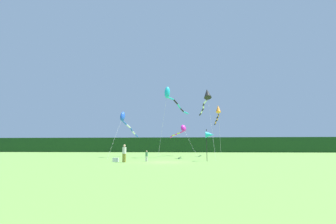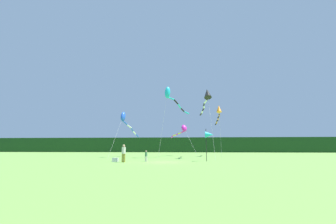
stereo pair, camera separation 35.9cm
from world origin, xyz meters
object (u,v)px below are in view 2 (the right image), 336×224
cooler_box (115,160)px  kite_blue (125,120)px  person_child (146,155)px  kite_black (207,96)px  person_adult (124,152)px  banner_flag_pole (209,135)px  kite_orange (219,111)px  kite_magenta (183,129)px  kite_cyan (170,95)px

cooler_box → kite_blue: size_ratio=0.05×
person_child → kite_black: 12.68m
person_adult → banner_flag_pole: banner_flag_pole is taller
kite_orange → kite_magenta: kite_orange is taller
kite_black → person_adult: bearing=-136.4°
banner_flag_pole → cooler_box: bearing=-169.4°
person_adult → person_child: size_ratio=1.54×
kite_blue → kite_magenta: size_ratio=1.35×
kite_orange → kite_magenta: bearing=157.1°
kite_cyan → cooler_box: bearing=-116.0°
kite_black → kite_magenta: (-3.57, 9.29, -3.92)m
person_adult → kite_black: kite_black is taller
banner_flag_pole → kite_orange: size_ratio=0.42×
banner_flag_pole → kite_magenta: (-3.27, 15.57, 1.69)m
person_child → banner_flag_pole: bearing=8.3°
person_adult → cooler_box: (-0.97, 0.45, -0.77)m
person_child → kite_magenta: 17.31m
person_child → cooler_box: size_ratio=1.92×
person_adult → kite_orange: kite_orange is taller
banner_flag_pole → kite_blue: kite_blue is taller
person_adult → kite_orange: 20.04m
person_child → kite_magenta: size_ratio=0.14×
kite_black → kite_cyan: (-5.15, 1.74, 0.50)m
cooler_box → kite_black: (9.94, 8.09, 8.19)m
kite_black → kite_blue: (-12.09, 3.20, -2.83)m
person_adult → kite_cyan: size_ratio=0.17×
kite_black → kite_magenta: 10.69m
cooler_box → kite_magenta: 19.00m
person_child → kite_cyan: kite_cyan is taller
cooler_box → kite_orange: 20.52m
kite_black → kite_cyan: 5.46m
cooler_box → kite_black: bearing=39.1°
kite_orange → kite_black: (-2.33, -6.79, 1.19)m
cooler_box → kite_orange: bearing=50.5°
person_child → kite_blue: kite_blue is taller
kite_cyan → kite_orange: bearing=34.0°
kite_orange → kite_blue: kite_orange is taller
person_adult → kite_cyan: 13.53m
kite_cyan → kite_blue: bearing=168.1°
banner_flag_pole → kite_blue: bearing=141.2°
kite_black → banner_flag_pole: bearing=-92.8°
person_adult → kite_black: bearing=43.6°
person_child → kite_orange: kite_orange is taller
person_adult → person_child: bearing=32.4°
person_adult → kite_cyan: kite_cyan is taller
banner_flag_pole → kite_black: size_ratio=0.33×
person_adult → kite_magenta: 18.96m
person_adult → kite_black: (8.97, 8.55, 7.42)m
kite_black → kite_magenta: bearing=111.0°
kite_magenta → person_child: bearing=-101.5°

